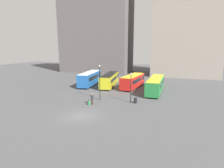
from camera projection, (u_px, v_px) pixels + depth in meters
The scene contains 12 objects.
ground_plane at pixel (81, 116), 22.66m from camera, with size 160.00×160.00×0.00m, color #4C4C4F.
building_block_left at pixel (97, 29), 65.25m from camera, with size 25.39×13.21×32.01m.
building_block_right at pixel (187, 14), 54.56m from camera, with size 19.71×14.98×38.93m.
bus_0 at pixel (90, 78), 42.05m from camera, with size 3.79×10.59×3.12m.
bus_1 at pixel (110, 79), 41.02m from camera, with size 3.97×11.06×2.85m.
bus_2 at pixel (133, 81), 39.14m from camera, with size 3.68×9.62×2.84m.
bus_3 at pixel (156, 84), 35.22m from camera, with size 2.74×11.44×2.87m.
traveler at pixel (92, 98), 27.04m from camera, with size 0.61×0.61×1.79m.
suitcase at pixel (89, 103), 27.04m from camera, with size 0.32×0.41×0.87m.
lamp_post_0 at pixel (100, 80), 29.14m from camera, with size 0.28×0.28×5.91m.
lamp_post_1 at pixel (131, 85), 27.67m from camera, with size 0.28×0.28×4.84m.
trash_bin at pixel (136, 100), 27.98m from camera, with size 0.52×0.52×0.85m.
Camera 1 is at (10.83, -18.90, 8.49)m, focal length 28.00 mm.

